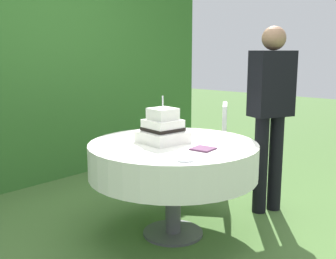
# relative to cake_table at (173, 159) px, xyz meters

# --- Properties ---
(ground_plane) EXTENTS (20.00, 20.00, 0.00)m
(ground_plane) POSITION_rel_cake_table_xyz_m (0.00, 0.00, -0.60)
(ground_plane) COLOR #476B33
(foliage_hedge) EXTENTS (5.09, 0.41, 2.93)m
(foliage_hedge) POSITION_rel_cake_table_xyz_m (0.00, 2.06, 0.87)
(foliage_hedge) COLOR #336628
(foliage_hedge) RESTS_ON ground_plane
(cake_table) EXTENTS (1.26, 1.26, 0.72)m
(cake_table) POSITION_rel_cake_table_xyz_m (0.00, 0.00, 0.00)
(cake_table) COLOR #4C4C51
(cake_table) RESTS_ON ground_plane
(wedding_cake) EXTENTS (0.35, 0.35, 0.35)m
(wedding_cake) POSITION_rel_cake_table_xyz_m (-0.03, 0.08, 0.23)
(wedding_cake) COLOR white
(wedding_cake) RESTS_ON cake_table
(serving_plate_near) EXTENTS (0.11, 0.11, 0.01)m
(serving_plate_near) POSITION_rel_cake_table_xyz_m (-0.33, -0.39, 0.13)
(serving_plate_near) COLOR white
(serving_plate_near) RESTS_ON cake_table
(serving_plate_far) EXTENTS (0.12, 0.12, 0.01)m
(serving_plate_far) POSITION_rel_cake_table_xyz_m (0.33, 0.16, 0.13)
(serving_plate_far) COLOR white
(serving_plate_far) RESTS_ON cake_table
(napkin_stack) EXTENTS (0.16, 0.16, 0.01)m
(napkin_stack) POSITION_rel_cake_table_xyz_m (-0.02, -0.29, 0.13)
(napkin_stack) COLOR #603856
(napkin_stack) RESTS_ON cake_table
(garden_chair) EXTENTS (0.55, 0.55, 0.89)m
(garden_chair) POSITION_rel_cake_table_xyz_m (1.02, 0.35, -0.06)
(garden_chair) COLOR white
(garden_chair) RESTS_ON ground_plane
(standing_person) EXTENTS (0.41, 0.33, 1.60)m
(standing_person) POSITION_rel_cake_table_xyz_m (0.92, -0.30, 0.33)
(standing_person) COLOR black
(standing_person) RESTS_ON ground_plane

